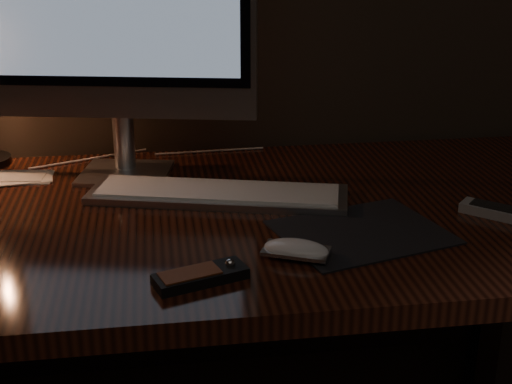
{
  "coord_description": "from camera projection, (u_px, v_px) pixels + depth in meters",
  "views": [
    {
      "loc": [
        -0.08,
        0.66,
        1.24
      ],
      "look_at": [
        0.07,
        1.73,
        0.83
      ],
      "focal_mm": 50.0,
      "sensor_mm": 36.0,
      "label": 1
    }
  ],
  "objects": [
    {
      "name": "desk",
      "position": [
        206.0,
        258.0,
        1.4
      ],
      "size": [
        1.6,
        0.75,
        0.75
      ],
      "color": "#3A180D",
      "rests_on": "ground"
    },
    {
      "name": "monitor",
      "position": [
        114.0,
        8.0,
        1.35
      ],
      "size": [
        0.54,
        0.19,
        0.57
      ],
      "rotation": [
        0.0,
        0.0,
        -0.21
      ],
      "color": "silver",
      "rests_on": "desk"
    },
    {
      "name": "keyboard",
      "position": [
        218.0,
        193.0,
        1.35
      ],
      "size": [
        0.51,
        0.26,
        0.02
      ],
      "primitive_type": "cube",
      "rotation": [
        0.0,
        0.0,
        -0.27
      ],
      "color": "silver",
      "rests_on": "desk"
    },
    {
      "name": "mousepad",
      "position": [
        361.0,
        232.0,
        1.2
      ],
      "size": [
        0.32,
        0.28,
        0.0
      ],
      "primitive_type": "cube",
      "rotation": [
        0.0,
        0.0,
        0.27
      ],
      "color": "black",
      "rests_on": "desk"
    },
    {
      "name": "mouse",
      "position": [
        296.0,
        252.0,
        1.11
      ],
      "size": [
        0.12,
        0.09,
        0.02
      ],
      "primitive_type": "ellipsoid",
      "rotation": [
        0.0,
        0.0,
        -0.43
      ],
      "color": "white",
      "rests_on": "desk"
    },
    {
      "name": "media_remote",
      "position": [
        200.0,
        276.0,
        1.04
      ],
      "size": [
        0.15,
        0.09,
        0.03
      ],
      "rotation": [
        0.0,
        0.0,
        0.32
      ],
      "color": "black",
      "rests_on": "desk"
    },
    {
      "name": "tv_remote",
      "position": [
        510.0,
        214.0,
        1.26
      ],
      "size": [
        0.15,
        0.15,
        0.02
      ],
      "rotation": [
        0.0,
        0.0,
        -0.75
      ],
      "color": "gray",
      "rests_on": "desk"
    },
    {
      "name": "papers",
      "position": [
        22.0,
        178.0,
        1.45
      ],
      "size": [
        0.12,
        0.08,
        0.01
      ],
      "primitive_type": "cube",
      "rotation": [
        0.0,
        0.0,
        -0.01
      ],
      "color": "white",
      "rests_on": "desk"
    },
    {
      "name": "cable",
      "position": [
        150.0,
        156.0,
        1.59
      ],
      "size": [
        0.51,
        0.1,
        0.0
      ],
      "primitive_type": "cylinder",
      "rotation": [
        0.0,
        1.57,
        0.19
      ],
      "color": "white",
      "rests_on": "desk"
    }
  ]
}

